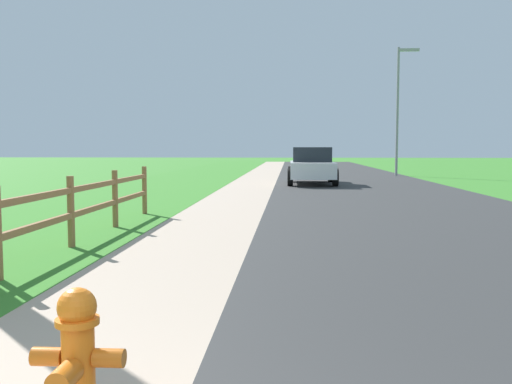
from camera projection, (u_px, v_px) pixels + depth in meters
The scene contains 8 objects.
ground_plane at pixel (277, 181), 25.89m from camera, with size 120.00×120.00×0.00m, color #3A822A.
road_asphalt at pixel (348, 179), 27.66m from camera, with size 7.00×66.00×0.01m, color #333333.
curb_concrete at pixel (218, 178), 28.06m from camera, with size 6.00×66.00×0.01m, color #BBA48E.
grass_verge at pixel (189, 178), 28.15m from camera, with size 5.00×66.00×0.00m, color #3A822A.
fire_hydrant at pixel (77, 358), 2.98m from camera, with size 0.50×0.41×0.81m.
rail_fence at pixel (39, 215), 7.54m from camera, with size 0.11×11.04×1.11m.
parked_suv_white at pixel (312, 166), 23.75m from camera, with size 2.04×4.46×1.56m.
street_lamp at pixel (399, 101), 30.35m from camera, with size 1.17×0.20×6.96m.
Camera 1 is at (0.64, -0.85, 1.55)m, focal length 39.16 mm.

